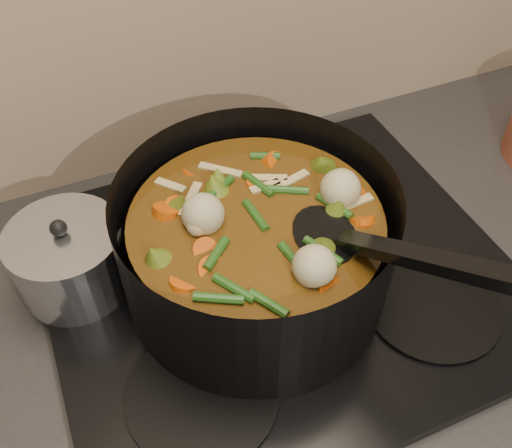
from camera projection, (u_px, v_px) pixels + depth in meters
name	position (u px, v px, depth m)	size (l,w,h in m)	color
counter	(273.00, 420.00, 1.13)	(2.64, 0.64, 0.91)	brown
stovetop	(280.00, 276.00, 0.80)	(0.62, 0.54, 0.03)	black
stockpot	(257.00, 247.00, 0.72)	(0.37, 0.45, 0.25)	black
saucepan	(70.00, 259.00, 0.74)	(0.15, 0.15, 0.12)	silver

